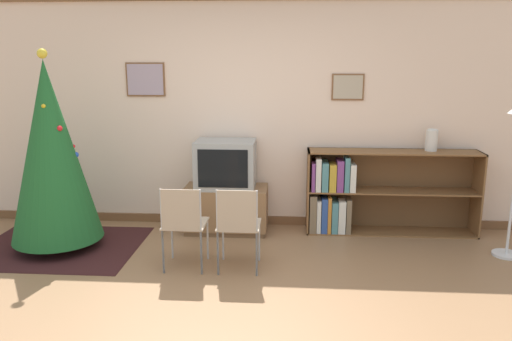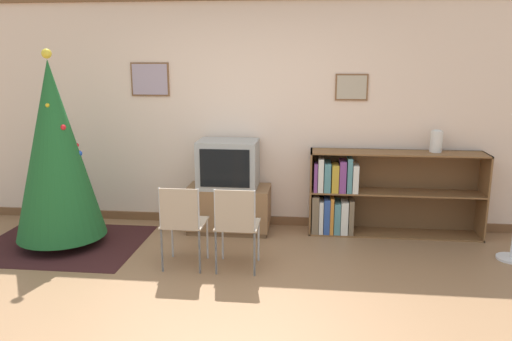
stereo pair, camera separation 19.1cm
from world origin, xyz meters
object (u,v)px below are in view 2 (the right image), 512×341
at_px(bookshelf, 363,195).
at_px(folding_chair_right, 236,223).
at_px(folding_chair_left, 182,222).
at_px(christmas_tree, 55,151).
at_px(tv_console, 229,209).
at_px(vase, 436,141).
at_px(television, 228,164).

bearing_deg(bookshelf, folding_chair_right, -136.83).
xyz_separation_m(folding_chair_left, bookshelf, (1.79, 1.20, -0.01)).
height_order(christmas_tree, tv_console, christmas_tree).
distance_m(folding_chair_left, vase, 2.91).
relative_size(folding_chair_right, vase, 3.33).
bearing_deg(christmas_tree, folding_chair_right, -13.61).
relative_size(folding_chair_left, bookshelf, 0.43).
relative_size(tv_console, folding_chair_right, 1.16).
bearing_deg(folding_chair_left, tv_console, 77.08).
xyz_separation_m(television, bookshelf, (1.54, 0.08, -0.34)).
bearing_deg(folding_chair_right, vase, 31.26).
distance_m(tv_console, folding_chair_left, 1.17).
distance_m(television, vase, 2.33).
xyz_separation_m(folding_chair_left, folding_chair_right, (0.52, 0.00, 0.00)).
bearing_deg(folding_chair_right, bookshelf, 43.17).
relative_size(folding_chair_left, folding_chair_right, 1.00).
bearing_deg(bookshelf, vase, 3.23).
height_order(folding_chair_right, bookshelf, bookshelf).
distance_m(folding_chair_right, bookshelf, 1.75).
relative_size(tv_console, vase, 3.85).
distance_m(television, folding_chair_left, 1.19).
bearing_deg(tv_console, christmas_tree, -159.34).
relative_size(folding_chair_right, bookshelf, 0.43).
bearing_deg(christmas_tree, vase, 10.80).
height_order(television, bookshelf, television).
bearing_deg(vase, folding_chair_right, -148.74).
distance_m(folding_chair_left, folding_chair_right, 0.52).
height_order(tv_console, television, television).
xyz_separation_m(christmas_tree, bookshelf, (3.25, 0.72, -0.57)).
xyz_separation_m(christmas_tree, tv_console, (1.71, 0.65, -0.77)).
relative_size(television, vase, 2.72).
bearing_deg(television, folding_chair_left, -102.95).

